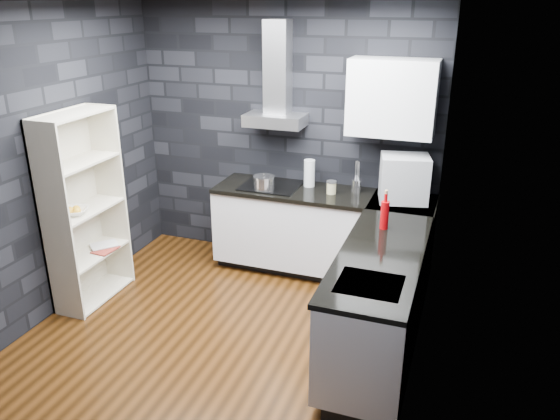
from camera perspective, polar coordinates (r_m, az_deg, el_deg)
The scene contains 27 objects.
ground at distance 4.92m, azimuth -5.74°, elevation -12.24°, with size 3.20×3.20×0.00m, color #3D200B.
wall_back at distance 5.77m, azimuth 0.65°, elevation 7.68°, with size 3.20×0.05×2.70m, color black.
wall_front at distance 3.07m, azimuth -19.69°, elevation -6.42°, with size 3.20×0.05×2.70m, color black.
wall_left at distance 5.22m, azimuth -22.73°, elevation 4.54°, with size 0.05×3.20×2.70m, color black.
wall_right at distance 3.93m, azimuth 15.50°, elevation 0.23°, with size 0.05×3.20×2.70m, color black.
toekick_back at distance 5.83m, azimuth 4.35°, elevation -5.88°, with size 2.18×0.50×0.10m, color black.
toekick_right at distance 4.65m, azimuth 10.41°, elevation -14.02°, with size 0.50×1.78×0.10m, color black.
counter_back_cab at distance 5.61m, azimuth 4.36°, elevation -2.16°, with size 2.20×0.60×0.76m, color silver.
counter_right_cab at distance 4.42m, azimuth 10.27°, elevation -9.38°, with size 0.60×1.80×0.76m, color silver.
counter_back_top at distance 5.46m, azimuth 4.45°, elevation 1.66°, with size 2.20×0.62×0.04m, color black.
counter_right_top at distance 4.23m, azimuth 10.49°, elevation -4.70°, with size 0.62×1.80×0.04m, color black.
counter_corner_top at distance 5.33m, azimuth 12.79°, elevation 0.68°, with size 0.62×0.62×0.04m, color black.
hood_body at distance 5.56m, azimuth -0.50°, elevation 9.38°, with size 0.60×0.34×0.12m, color #B1B2B6.
hood_chimney at distance 5.54m, azimuth -0.26°, elevation 14.68°, with size 0.24×0.20×0.90m, color #B1B2B6.
upper_cabinet at distance 5.23m, azimuth 11.64°, elevation 11.41°, with size 0.80×0.35×0.70m, color silver.
cooktop at distance 5.62m, azimuth -0.93°, elevation 2.58°, with size 0.58×0.50×0.01m, color black.
sink_rim at distance 3.79m, azimuth 9.35°, elevation -7.68°, with size 0.44×0.40×0.01m, color #B1B2B6.
pot at distance 5.47m, azimuth -1.69°, elevation 2.80°, with size 0.21×0.21×0.12m, color silver.
glass_vase at distance 5.58m, azimuth 3.09°, elevation 3.86°, with size 0.11×0.11×0.28m, color silver.
storage_jar at distance 5.41m, azimuth 5.39°, elevation 2.30°, with size 0.09×0.09×0.11m, color tan.
utensil_crock at distance 5.48m, azimuth 7.98°, elevation 2.52°, with size 0.10×0.10×0.13m, color silver.
appliance_garage at distance 5.26m, azimuth 12.83°, elevation 3.23°, with size 0.44×0.34×0.44m, color #A9ACB1.
red_bottle at distance 4.62m, azimuth 10.87°, elevation -0.53°, with size 0.07×0.07×0.24m, color #9A0408.
bookshelf at distance 5.29m, azimuth -19.73°, elevation 0.01°, with size 0.34×0.80×1.80m, color beige.
fruit_bowl at distance 5.18m, azimuth -20.70°, elevation -0.13°, with size 0.24×0.24×0.06m, color white.
book_red at distance 5.49m, azimuth -18.57°, elevation -2.81°, with size 0.18×0.02×0.24m, color maroon.
book_second at distance 5.58m, azimuth -18.23°, elevation -2.11°, with size 0.18×0.02×0.25m, color #B2B2B2.
Camera 1 is at (1.82, -3.68, 2.71)m, focal length 35.00 mm.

